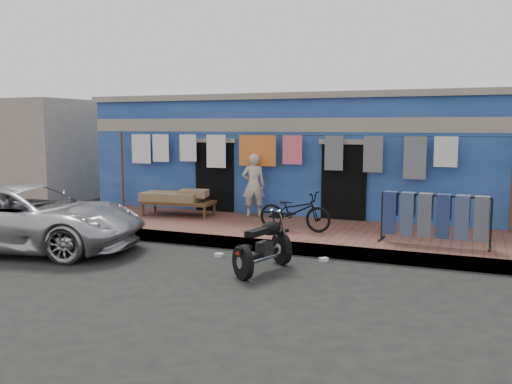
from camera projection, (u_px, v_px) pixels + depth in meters
name	position (u px, v px, depth m)	size (l,w,h in m)	color
ground	(214.00, 268.00, 9.68)	(80.00, 80.00, 0.00)	black
sidewalk	(272.00, 231.00, 12.42)	(28.00, 3.00, 0.25)	brown
curb	(248.00, 244.00, 11.09)	(28.00, 0.10, 0.25)	gray
building	(320.00, 155.00, 15.90)	(12.20, 5.20, 3.36)	navy
neighbor_left	(32.00, 148.00, 20.02)	(6.00, 5.00, 3.40)	#9E9384
clothesline	(274.00, 155.00, 13.53)	(10.06, 0.06, 2.10)	brown
car	(26.00, 217.00, 11.06)	(2.22, 4.89, 1.38)	#BCBCC1
seated_person	(254.00, 185.00, 13.67)	(0.57, 0.38, 1.59)	beige
bicycle	(295.00, 207.00, 11.83)	(0.57, 1.63, 1.05)	black
motorcycle	(263.00, 243.00, 9.43)	(0.85, 1.62, 1.00)	black
charpoy	(179.00, 203.00, 13.82)	(1.98, 1.09, 0.64)	brown
jeans_rack	(434.00, 218.00, 10.44)	(2.15, 0.57, 1.02)	black
litter_a	(219.00, 255.00, 10.53)	(0.16, 0.12, 0.07)	silver
litter_b	(324.00, 260.00, 10.15)	(0.15, 0.12, 0.08)	silver
litter_c	(269.00, 255.00, 10.52)	(0.19, 0.15, 0.08)	silver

